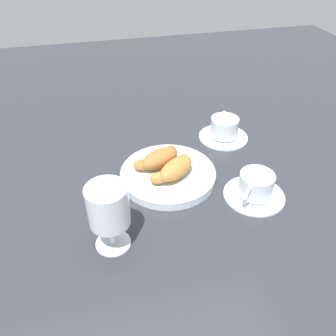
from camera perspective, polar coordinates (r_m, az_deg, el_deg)
ground_plane at (r=0.82m, az=-1.19°, el=-2.34°), size 2.20×2.20×0.00m
pastry_plate at (r=0.82m, az=0.00°, el=-0.97°), size 0.23×0.23×0.02m
croissant_large at (r=0.79m, az=1.17°, el=-0.09°), size 0.12×0.11×0.04m
croissant_small at (r=0.82m, az=-1.43°, el=1.66°), size 0.12×0.10×0.04m
coffee_cup_near at (r=0.97m, az=9.22°, el=6.30°), size 0.14×0.14×0.06m
coffee_cup_far at (r=0.79m, az=14.18°, el=-3.13°), size 0.14×0.14×0.06m
juice_glass_left at (r=0.62m, az=-9.81°, el=-6.52°), size 0.08×0.08×0.14m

